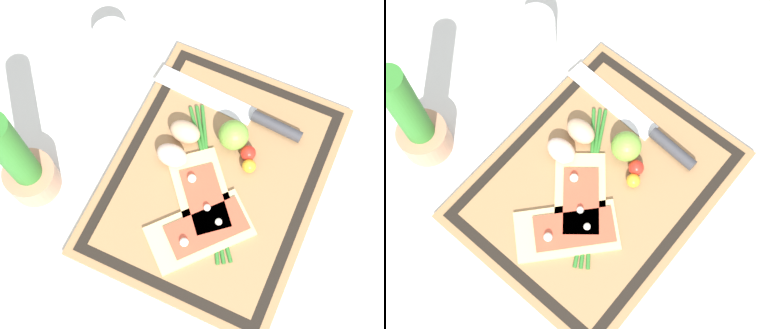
# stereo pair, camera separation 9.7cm
# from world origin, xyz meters

# --- Properties ---
(ground_plane) EXTENTS (6.00, 6.00, 0.00)m
(ground_plane) POSITION_xyz_m (0.00, 0.00, 0.00)
(ground_plane) COLOR silver
(cutting_board) EXTENTS (0.48, 0.38, 0.02)m
(cutting_board) POSITION_xyz_m (0.00, 0.00, 0.01)
(cutting_board) COLOR #997047
(cutting_board) RESTS_ON ground_plane
(pizza_slice_near) EXTENTS (0.20, 0.19, 0.02)m
(pizza_slice_near) POSITION_xyz_m (-0.10, -0.02, 0.02)
(pizza_slice_near) COLOR #DBBC7F
(pizza_slice_near) RESTS_ON cutting_board
(pizza_slice_far) EXTENTS (0.18, 0.17, 0.02)m
(pizza_slice_far) POSITION_xyz_m (-0.04, 0.01, 0.02)
(pizza_slice_far) COLOR #DBBC7F
(pizza_slice_far) RESTS_ON cutting_board
(knife) EXTENTS (0.05, 0.31, 0.02)m
(knife) POSITION_xyz_m (0.14, -0.01, 0.02)
(knife) COLOR silver
(knife) RESTS_ON cutting_board
(egg_brown) EXTENTS (0.04, 0.06, 0.04)m
(egg_brown) POSITION_xyz_m (0.05, 0.09, 0.04)
(egg_brown) COLOR tan
(egg_brown) RESTS_ON cutting_board
(egg_pink) EXTENTS (0.04, 0.06, 0.04)m
(egg_pink) POSITION_xyz_m (0.00, 0.09, 0.04)
(egg_pink) COLOR beige
(egg_pink) RESTS_ON cutting_board
(lime) EXTENTS (0.06, 0.06, 0.06)m
(lime) POSITION_xyz_m (0.08, 0.00, 0.04)
(lime) COLOR #70A838
(lime) RESTS_ON cutting_board
(cherry_tomato_red) EXTENTS (0.03, 0.03, 0.03)m
(cherry_tomato_red) POSITION_xyz_m (0.06, -0.04, 0.03)
(cherry_tomato_red) COLOR red
(cherry_tomato_red) RESTS_ON cutting_board
(cherry_tomato_yellow) EXTENTS (0.03, 0.03, 0.03)m
(cherry_tomato_yellow) POSITION_xyz_m (0.04, -0.05, 0.03)
(cherry_tomato_yellow) COLOR gold
(cherry_tomato_yellow) RESTS_ON cutting_board
(scallion_bunch) EXTENTS (0.27, 0.19, 0.01)m
(scallion_bunch) POSITION_xyz_m (-0.01, 0.01, 0.02)
(scallion_bunch) COLOR #2D7528
(scallion_bunch) RESTS_ON cutting_board
(herb_pot) EXTENTS (0.09, 0.09, 0.25)m
(herb_pot) POSITION_xyz_m (-0.14, 0.30, 0.09)
(herb_pot) COLOR #AD7A5B
(herb_pot) RESTS_ON ground_plane
(sauce_jar) EXTENTS (0.07, 0.07, 0.10)m
(sauce_jar) POSITION_xyz_m (0.16, 0.29, 0.04)
(sauce_jar) COLOR silver
(sauce_jar) RESTS_ON ground_plane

